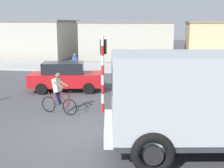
% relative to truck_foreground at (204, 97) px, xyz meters
% --- Properties ---
extents(ground_plane, '(120.00, 120.00, 0.00)m').
position_rel_truck_foreground_xyz_m(ground_plane, '(-3.72, 1.23, -1.67)').
color(ground_plane, '#4C4C51').
extents(sidewalk_far, '(80.00, 5.00, 0.16)m').
position_rel_truck_foreground_xyz_m(sidewalk_far, '(-3.72, 16.16, -1.59)').
color(sidewalk_far, '#ADADA8').
rests_on(sidewalk_far, ground).
extents(truck_foreground, '(5.77, 3.54, 2.90)m').
position_rel_truck_foreground_xyz_m(truck_foreground, '(0.00, 0.00, 0.00)').
color(truck_foreground, '#B2B7BC').
rests_on(truck_foreground, ground).
extents(cyclist, '(1.68, 0.62, 1.72)m').
position_rel_truck_foreground_xyz_m(cyclist, '(-5.38, 3.07, -0.80)').
color(cyclist, black).
rests_on(cyclist, ground).
extents(traffic_light_pole, '(0.24, 0.43, 3.20)m').
position_rel_truck_foreground_xyz_m(traffic_light_pole, '(-3.62, 3.63, 0.40)').
color(traffic_light_pole, red).
rests_on(traffic_light_pole, ground).
extents(car_red_near, '(4.28, 2.54, 1.60)m').
position_rel_truck_foreground_xyz_m(car_red_near, '(-6.48, 7.30, -0.85)').
color(car_red_near, red).
rests_on(car_red_near, ground).
extents(car_white_mid, '(4.28, 2.54, 1.60)m').
position_rel_truck_foreground_xyz_m(car_white_mid, '(0.82, 6.33, -0.85)').
color(car_white_mid, '#234C9E').
rests_on(car_white_mid, ground).
extents(pedestrian_near_kerb, '(0.34, 0.22, 1.62)m').
position_rel_truck_foreground_xyz_m(pedestrian_near_kerb, '(-7.28, 11.83, -0.82)').
color(pedestrian_near_kerb, '#2D334C').
rests_on(pedestrian_near_kerb, ground).
extents(building_corner_left, '(9.43, 7.83, 3.99)m').
position_rel_truck_foreground_xyz_m(building_corner_left, '(-15.92, 23.33, 0.33)').
color(building_corner_left, '#B2AD9E').
rests_on(building_corner_left, ground).
extents(building_mid_block, '(9.26, 7.30, 3.89)m').
position_rel_truck_foreground_xyz_m(building_mid_block, '(-4.92, 23.81, 0.28)').
color(building_mid_block, '#B2AD9E').
rests_on(building_mid_block, ground).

